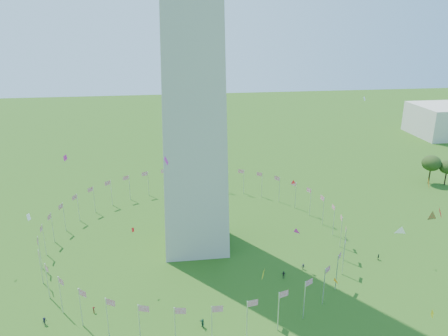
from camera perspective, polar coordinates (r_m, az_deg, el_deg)
The scene contains 2 objects.
flag_ring at distance 121.93m, azimuth -3.76°, elevation -8.07°, with size 80.24×80.24×9.00m.
kites_aloft at distance 94.21m, azimuth 9.19°, elevation -7.43°, with size 106.54×51.45×36.62m.
Camera 1 is at (-7.26, -58.15, 60.35)m, focal length 35.00 mm.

